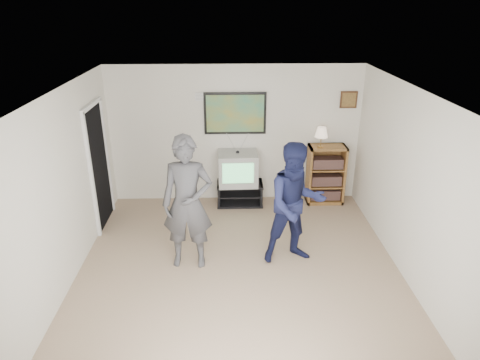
{
  "coord_description": "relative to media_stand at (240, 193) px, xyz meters",
  "views": [
    {
      "loc": [
        -0.15,
        -4.92,
        3.53
      ],
      "look_at": [
        0.03,
        0.65,
        1.15
      ],
      "focal_mm": 32.0,
      "sensor_mm": 36.0,
      "label": 1
    }
  ],
  "objects": [
    {
      "name": "room_shell",
      "position": [
        -0.08,
        -1.88,
        1.04
      ],
      "size": [
        4.51,
        5.0,
        2.51
      ],
      "color": "#8E705A",
      "rests_on": "ground"
    },
    {
      "name": "media_stand",
      "position": [
        0.0,
        0.0,
        0.0
      ],
      "size": [
        0.83,
        0.46,
        0.42
      ],
      "rotation": [
        0.0,
        0.0,
        -0.0
      ],
      "color": "black",
      "rests_on": "room_shell"
    },
    {
      "name": "crt_television",
      "position": [
        -0.04,
        0.0,
        0.5
      ],
      "size": [
        0.71,
        0.61,
        0.59
      ],
      "primitive_type": null,
      "rotation": [
        0.0,
        0.0,
        0.04
      ],
      "color": "#A2A39E",
      "rests_on": "media_stand"
    },
    {
      "name": "bookshelf",
      "position": [
        1.58,
        0.05,
        0.34
      ],
      "size": [
        0.66,
        0.38,
        1.09
      ],
      "primitive_type": null,
      "color": "brown",
      "rests_on": "room_shell"
    },
    {
      "name": "table_lamp",
      "position": [
        1.43,
        0.0,
        1.07
      ],
      "size": [
        0.23,
        0.23,
        0.36
      ],
      "primitive_type": null,
      "color": "beige",
      "rests_on": "bookshelf"
    },
    {
      "name": "person_tall",
      "position": [
        -0.77,
        -1.91,
        0.75
      ],
      "size": [
        0.72,
        0.49,
        1.91
      ],
      "primitive_type": "imported",
      "rotation": [
        0.0,
        0.0,
        -0.04
      ],
      "color": "#3F3E42",
      "rests_on": "room_shell"
    },
    {
      "name": "person_short",
      "position": [
        0.72,
        -1.85,
        0.68
      ],
      "size": [
        0.97,
        0.82,
        1.78
      ],
      "primitive_type": "imported",
      "rotation": [
        0.0,
        0.0,
        0.18
      ],
      "color": "#171B3F",
      "rests_on": "room_shell"
    },
    {
      "name": "controller_left",
      "position": [
        -0.74,
        -1.68,
        1.01
      ],
      "size": [
        0.06,
        0.11,
        0.03
      ],
      "primitive_type": "cube",
      "rotation": [
        0.0,
        0.0,
        -0.22
      ],
      "color": "white",
      "rests_on": "person_tall"
    },
    {
      "name": "controller_right",
      "position": [
        0.77,
        -1.63,
        0.8
      ],
      "size": [
        0.07,
        0.13,
        0.04
      ],
      "primitive_type": "cube",
      "rotation": [
        0.0,
        0.0,
        -0.35
      ],
      "color": "white",
      "rests_on": "person_short"
    },
    {
      "name": "poster",
      "position": [
        -0.08,
        0.25,
        1.44
      ],
      "size": [
        1.1,
        0.03,
        0.75
      ],
      "primitive_type": "cube",
      "color": "black",
      "rests_on": "room_shell"
    },
    {
      "name": "air_vent",
      "position": [
        -0.63,
        0.25,
        1.74
      ],
      "size": [
        0.28,
        0.02,
        0.14
      ],
      "primitive_type": "cube",
      "color": "white",
      "rests_on": "room_shell"
    },
    {
      "name": "small_picture",
      "position": [
        1.92,
        0.25,
        1.67
      ],
      "size": [
        0.3,
        0.03,
        0.3
      ],
      "primitive_type": "cube",
      "color": "#321F10",
      "rests_on": "room_shell"
    },
    {
      "name": "doorway",
      "position": [
        -2.31,
        -0.63,
        0.79
      ],
      "size": [
        0.03,
        0.85,
        2.0
      ],
      "primitive_type": "cube",
      "color": "black",
      "rests_on": "room_shell"
    }
  ]
}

